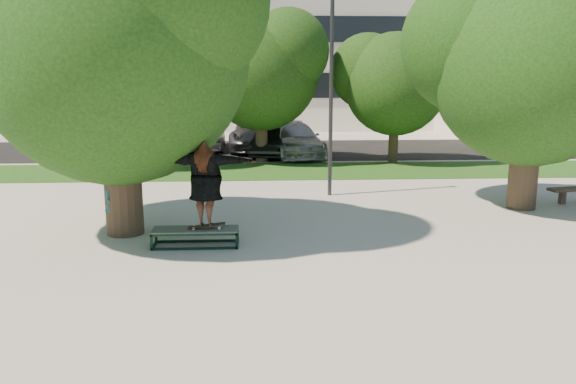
{
  "coord_description": "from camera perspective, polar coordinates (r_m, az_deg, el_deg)",
  "views": [
    {
      "loc": [
        -1.17,
        -11.57,
        3.5
      ],
      "look_at": [
        -0.5,
        0.6,
        1.01
      ],
      "focal_mm": 35.0,
      "sensor_mm": 36.0,
      "label": 1
    }
  ],
  "objects": [
    {
      "name": "tree_left",
      "position": [
        13.07,
        -17.56,
        15.08
      ],
      "size": [
        6.96,
        5.95,
        7.12
      ],
      "color": "#38281E",
      "rests_on": "ground"
    },
    {
      "name": "office_building",
      "position": [
        43.79,
        -4.4,
        17.42
      ],
      "size": [
        30.0,
        14.12,
        16.0
      ],
      "color": "silver",
      "rests_on": "ground"
    },
    {
      "name": "bg_tree_left",
      "position": [
        23.28,
        -16.9,
        11.64
      ],
      "size": [
        5.28,
        4.51,
        5.77
      ],
      "color": "#38281E",
      "rests_on": "ground"
    },
    {
      "name": "car_dark",
      "position": [
        25.35,
        -1.6,
        5.11
      ],
      "size": [
        2.12,
        4.18,
        1.31
      ],
      "primitive_type": "imported",
      "rotation": [
        0.0,
        0.0,
        -0.19
      ],
      "color": "black",
      "rests_on": "asphalt_strip"
    },
    {
      "name": "lamppost",
      "position": [
        16.71,
        4.4,
        10.33
      ],
      "size": [
        0.25,
        0.15,
        6.11
      ],
      "color": "#2D2D30",
      "rests_on": "ground"
    },
    {
      "name": "grind_box",
      "position": [
        12.04,
        -9.38,
        -4.56
      ],
      "size": [
        1.8,
        0.6,
        0.38
      ],
      "color": "black",
      "rests_on": "ground"
    },
    {
      "name": "skater_rig",
      "position": [
        11.75,
        -8.39,
        0.84
      ],
      "size": [
        2.25,
        0.95,
        1.85
      ],
      "rotation": [
        0.0,
        0.0,
        2.98
      ],
      "color": "white",
      "rests_on": "grind_box"
    },
    {
      "name": "bg_tree_mid",
      "position": [
        23.65,
        -2.98,
        12.79
      ],
      "size": [
        5.76,
        4.92,
        6.24
      ],
      "color": "#38281E",
      "rests_on": "ground"
    },
    {
      "name": "car_grey",
      "position": [
        27.55,
        -2.86,
        5.93
      ],
      "size": [
        2.96,
        5.94,
        1.62
      ],
      "primitive_type": "imported",
      "rotation": [
        0.0,
        0.0,
        -0.05
      ],
      "color": "#515256",
      "rests_on": "asphalt_strip"
    },
    {
      "name": "grass_strip",
      "position": [
        21.47,
        2.72,
        2.19
      ],
      "size": [
        30.0,
        4.0,
        0.02
      ],
      "primitive_type": "cube",
      "color": "#244814",
      "rests_on": "ground"
    },
    {
      "name": "bg_tree_right",
      "position": [
        23.81,
        10.69,
        11.34
      ],
      "size": [
        5.04,
        4.31,
        5.43
      ],
      "color": "#38281E",
      "rests_on": "ground"
    },
    {
      "name": "asphalt_strip",
      "position": [
        27.81,
        -0.7,
        4.34
      ],
      "size": [
        40.0,
        8.0,
        0.01
      ],
      "primitive_type": "cube",
      "color": "black",
      "rests_on": "ground"
    },
    {
      "name": "bystander",
      "position": [
        13.08,
        -16.84,
        -0.3
      ],
      "size": [
        0.8,
        0.75,
        1.85
      ],
      "primitive_type": "imported",
      "rotation": [
        0.0,
        0.0,
        0.63
      ],
      "color": "#1C5D6A",
      "rests_on": "ground"
    },
    {
      "name": "car_silver_a",
      "position": [
        28.17,
        -8.41,
        5.93
      ],
      "size": [
        2.04,
        4.74,
        1.6
      ],
      "primitive_type": "imported",
      "rotation": [
        0.0,
        0.0,
        0.03
      ],
      "color": "#B3B4B8",
      "rests_on": "asphalt_strip"
    },
    {
      "name": "tree_right",
      "position": [
        16.29,
        23.27,
        12.74
      ],
      "size": [
        6.24,
        5.33,
        6.51
      ],
      "color": "#38281E",
      "rests_on": "ground"
    },
    {
      "name": "side_building",
      "position": [
        38.66,
        27.14,
        11.06
      ],
      "size": [
        15.0,
        10.0,
        8.0
      ],
      "primitive_type": "cube",
      "color": "beige",
      "rests_on": "ground"
    },
    {
      "name": "ground",
      "position": [
        12.14,
        2.54,
        -5.21
      ],
      "size": [
        120.0,
        120.0,
        0.0
      ],
      "primitive_type": "plane",
      "color": "#A6A199",
      "rests_on": "ground"
    },
    {
      "name": "car_silver_b",
      "position": [
        25.43,
        0.66,
        5.32
      ],
      "size": [
        2.76,
        5.32,
        1.47
      ],
      "primitive_type": "imported",
      "rotation": [
        0.0,
        0.0,
        0.14
      ],
      "color": "#A5A6AA",
      "rests_on": "asphalt_strip"
    }
  ]
}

